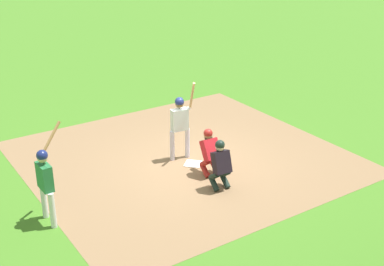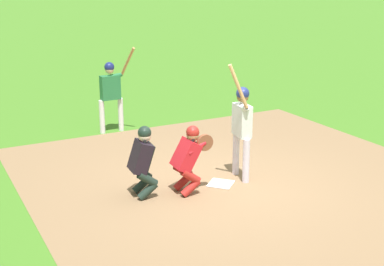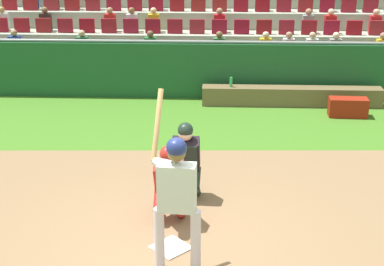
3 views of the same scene
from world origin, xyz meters
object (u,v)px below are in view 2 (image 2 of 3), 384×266
(batter_at_plate, at_px, (242,122))
(home_plate_umpire, at_px, (143,158))
(home_plate_marker, at_px, (221,184))
(on_deck_batter, at_px, (111,89))
(catcher_crouching, at_px, (189,156))

(batter_at_plate, bearing_deg, home_plate_umpire, -90.27)
(home_plate_marker, relative_size, on_deck_batter, 0.20)
(batter_at_plate, height_order, home_plate_umpire, batter_at_plate)
(catcher_crouching, distance_m, on_deck_batter, 4.30)
(home_plate_marker, relative_size, batter_at_plate, 0.19)
(catcher_crouching, relative_size, home_plate_umpire, 0.97)
(home_plate_marker, bearing_deg, on_deck_batter, -169.14)
(catcher_crouching, distance_m, home_plate_umpire, 0.82)
(home_plate_marker, xyz_separation_m, catcher_crouching, (0.08, -0.70, 0.69))
(catcher_crouching, bearing_deg, on_deck_batter, -178.57)
(batter_at_plate, xyz_separation_m, home_plate_umpire, (-0.01, -1.99, -0.42))
(home_plate_marker, relative_size, catcher_crouching, 0.35)
(home_plate_umpire, bearing_deg, home_plate_marker, 85.21)
(on_deck_batter, bearing_deg, batter_at_plate, 17.62)
(home_plate_marker, height_order, on_deck_batter, on_deck_batter)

